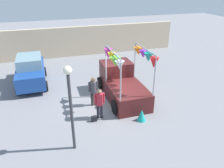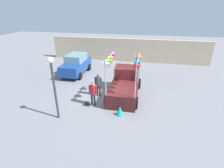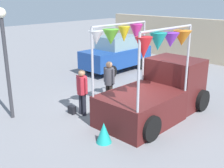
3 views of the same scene
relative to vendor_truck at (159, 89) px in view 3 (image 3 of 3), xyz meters
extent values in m
plane|color=slate|center=(-0.91, -0.63, -0.90)|extent=(60.00, 60.00, 0.00)
cube|color=#4C1919|center=(0.00, -1.00, -0.40)|extent=(1.90, 2.60, 1.00)
cube|color=#4C1919|center=(0.00, 1.00, 0.00)|extent=(1.80, 1.40, 1.80)
cube|color=#8CB2C6|center=(0.00, 1.00, 0.45)|extent=(1.76, 1.37, 0.60)
cylinder|color=black|center=(-0.95, 1.35, -0.52)|extent=(0.22, 0.76, 0.76)
cylinder|color=black|center=(0.95, 1.35, -0.52)|extent=(0.22, 0.76, 0.76)
cylinder|color=black|center=(-0.95, -1.70, -0.52)|extent=(0.22, 0.76, 0.76)
cylinder|color=black|center=(0.95, -1.70, -0.52)|extent=(0.22, 0.76, 0.76)
cylinder|color=#A5A5AD|center=(-0.87, 0.22, 1.14)|extent=(0.07, 0.07, 2.09)
cylinder|color=#A5A5AD|center=(0.87, 0.22, 1.14)|extent=(0.07, 0.07, 2.09)
cylinder|color=#A5A5AD|center=(-0.87, -2.22, 1.14)|extent=(0.07, 0.07, 2.09)
cylinder|color=#A5A5AD|center=(0.87, -2.22, 1.14)|extent=(0.07, 0.07, 2.09)
cylinder|color=#A5A5AD|center=(-0.87, -1.00, 2.19)|extent=(0.07, 2.44, 0.07)
cylinder|color=#A5A5AD|center=(0.87, -1.00, 2.19)|extent=(0.07, 2.44, 0.07)
cone|color=white|center=(-0.87, -2.05, 1.88)|extent=(0.61, 0.61, 0.40)
cone|color=red|center=(0.87, -2.05, 1.80)|extent=(0.51, 0.51, 0.54)
cone|color=#66CC33|center=(-0.87, -1.44, 1.83)|extent=(0.62, 0.62, 0.47)
cone|color=teal|center=(0.87, -1.44, 1.88)|extent=(0.48, 0.48, 0.47)
cone|color=yellow|center=(-0.87, -0.83, 1.86)|extent=(0.55, 0.55, 0.50)
cone|color=purple|center=(0.87, -0.83, 1.86)|extent=(0.67, 0.67, 0.41)
cone|color=#D83399|center=(-0.87, -0.22, 1.87)|extent=(0.55, 0.55, 0.55)
cone|color=orange|center=(0.87, -0.22, 1.85)|extent=(0.54, 0.54, 0.44)
cube|color=navy|center=(-5.08, 3.31, -0.13)|extent=(1.70, 4.00, 0.90)
cube|color=#72939E|center=(-5.08, 3.46, 0.65)|extent=(1.50, 2.10, 0.66)
cylinder|color=black|center=(-5.93, 4.56, -0.58)|extent=(0.18, 0.64, 0.64)
cylinder|color=black|center=(-4.23, 4.56, -0.58)|extent=(0.18, 0.64, 0.64)
cylinder|color=black|center=(-5.93, 2.06, -0.58)|extent=(0.18, 0.64, 0.64)
cylinder|color=black|center=(-4.23, 2.06, -0.58)|extent=(0.18, 0.64, 0.64)
cylinder|color=black|center=(-1.90, -1.86, -0.52)|extent=(0.13, 0.13, 0.77)
cylinder|color=black|center=(-1.72, -1.86, -0.52)|extent=(0.13, 0.13, 0.77)
cylinder|color=#B22633|center=(-1.81, -1.86, 0.17)|extent=(0.34, 0.34, 0.61)
sphere|color=#997051|center=(-1.81, -1.86, 0.59)|extent=(0.23, 0.23, 0.23)
cylinder|color=#B22633|center=(-2.03, -1.86, 0.20)|extent=(0.09, 0.09, 0.55)
cylinder|color=#B22633|center=(-1.59, -1.86, 0.20)|extent=(0.09, 0.09, 0.55)
cylinder|color=#2D2823|center=(-1.91, -0.56, -0.50)|extent=(0.13, 0.13, 0.80)
cylinder|color=#2D2823|center=(-1.73, -0.56, -0.50)|extent=(0.13, 0.13, 0.80)
cylinder|color=#3F3F47|center=(-1.82, -0.56, 0.21)|extent=(0.34, 0.34, 0.63)
sphere|color=#997051|center=(-1.82, -0.56, 0.65)|extent=(0.24, 0.24, 0.24)
cylinder|color=#3F3F47|center=(-2.04, -0.56, 0.24)|extent=(0.09, 0.09, 0.57)
cylinder|color=#3F3F47|center=(-1.60, -0.56, 0.24)|extent=(0.09, 0.09, 0.57)
cube|color=black|center=(-2.16, -2.06, -0.76)|extent=(0.28, 0.16, 0.28)
cylinder|color=#333338|center=(-3.36, -3.66, 0.74)|extent=(0.12, 0.12, 3.29)
sphere|color=#F2EDCC|center=(-3.36, -3.66, 2.54)|extent=(0.32, 0.32, 0.32)
cone|color=teal|center=(0.08, -2.70, -0.60)|extent=(0.61, 0.61, 0.60)
camera|label=1|loc=(-4.00, -10.81, 5.36)|focal=35.00mm
camera|label=2|loc=(1.39, -11.35, 5.03)|focal=28.00mm
camera|label=3|loc=(5.12, -7.61, 3.06)|focal=45.00mm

